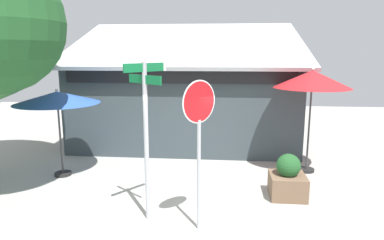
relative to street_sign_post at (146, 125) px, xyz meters
The scene contains 7 objects.
ground_plane 2.36m from the street_sign_post, 45.27° to the left, with size 28.00×28.00×0.10m, color #9E9B93.
cafe_building 6.04m from the street_sign_post, 88.68° to the left, with size 7.96×4.85×4.41m.
street_sign_post is the anchor object (origin of this frame).
stop_sign 1.08m from the street_sign_post, 16.78° to the right, with size 0.53×0.57×2.81m.
patio_umbrella_royal_blue_left 3.57m from the street_sign_post, 142.47° to the left, with size 2.18×2.18×2.35m.
patio_umbrella_crimson_center 4.95m from the street_sign_post, 39.13° to the left, with size 2.03×2.03×2.88m.
sidewalk_planter 3.56m from the street_sign_post, 23.76° to the left, with size 0.80×0.80×1.02m.
Camera 1 is at (0.53, -7.16, 3.29)m, focal length 31.92 mm.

